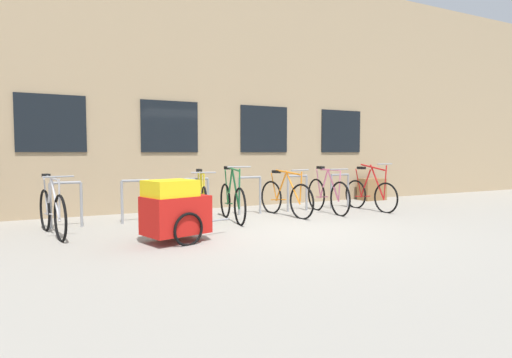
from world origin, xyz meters
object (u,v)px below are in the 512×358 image
bicycle_silver (52,211)px  planter_box (372,189)px  bicycle_red (370,194)px  bike_trailer (175,210)px  bicycle_green (232,201)px  bicycle_yellow (201,201)px  bicycle_orange (286,197)px  bicycle_pink (328,195)px

bicycle_silver → planter_box: bearing=11.2°
bicycle_red → bike_trailer: (-4.97, -1.37, 0.10)m
bicycle_green → bicycle_yellow: bicycle_green is taller
bicycle_green → bicycle_red: bearing=-0.9°
bicycle_red → bicycle_green: bearing=179.1°
bicycle_orange → bicycle_silver: bearing=-178.4°
bicycle_orange → bicycle_silver: 4.41m
bicycle_yellow → bicycle_orange: bearing=-0.2°
bicycle_green → bicycle_red: (3.43, -0.06, -0.01)m
bicycle_orange → bicycle_yellow: size_ratio=1.00×
bicycle_orange → bicycle_pink: (1.06, -0.02, 0.01)m
bicycle_pink → bike_trailer: 4.12m
bicycle_orange → bicycle_red: (2.18, -0.13, -0.01)m
bicycle_pink → bicycle_red: bicycle_red is taller
bicycle_green → bicycle_pink: 2.31m
bicycle_green → bicycle_yellow: bearing=173.0°
bicycle_orange → bicycle_silver: size_ratio=0.96×
bicycle_orange → bicycle_pink: 1.06m
bicycle_green → bicycle_pink: size_ratio=1.00×
bicycle_pink → bicycle_red: 1.13m
bicycle_silver → planter_box: size_ratio=2.56×
bike_trailer → bicycle_green: bearing=42.7°
bicycle_yellow → bike_trailer: bicycle_yellow is taller
bicycle_orange → planter_box: (3.69, 1.48, -0.09)m
bicycle_yellow → bicycle_red: (4.04, -0.13, -0.02)m
bicycle_pink → planter_box: (2.63, 1.51, -0.10)m
bicycle_orange → bike_trailer: (-2.79, -1.49, 0.10)m
bicycle_green → bicycle_orange: bicycle_green is taller
bicycle_red → bicycle_silver: bicycle_red is taller
bicycle_yellow → bicycle_red: size_ratio=1.05×
bicycle_green → bicycle_red: bicycle_red is taller
bicycle_orange → bicycle_pink: bearing=-1.3°
bicycle_green → planter_box: bearing=17.5°
bicycle_green → bicycle_pink: (2.31, 0.05, 0.00)m
bicycle_red → bicycle_silver: size_ratio=0.92×
bicycle_green → bike_trailer: bearing=-137.3°
bicycle_orange → bicycle_yellow: 1.86m
bicycle_pink → planter_box: 3.03m
planter_box → bicycle_yellow: bearing=-165.1°
bicycle_yellow → bicycle_red: 4.04m
planter_box → bike_trailer: bearing=-155.3°
planter_box → bicycle_silver: bearing=-168.8°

